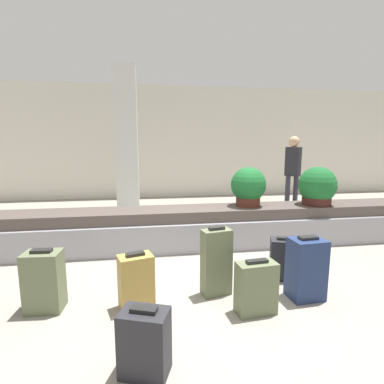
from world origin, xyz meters
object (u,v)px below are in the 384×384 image
at_px(suitcase_6, 306,269).
at_px(potted_plant_0, 317,187).
at_px(pillar, 127,142).
at_px(suitcase_2, 216,262).
at_px(suitcase_3, 256,288).
at_px(potted_plant_1, 248,187).
at_px(suitcase_1, 44,281).
at_px(traveler_0, 293,167).
at_px(suitcase_7, 145,342).
at_px(suitcase_0, 136,281).
at_px(suitcase_4, 283,259).

xyz_separation_m(suitcase_6, potted_plant_0, (1.12, 1.70, 0.57)).
bearing_deg(pillar, suitcase_2, -74.15).
bearing_deg(suitcase_3, potted_plant_1, 67.69).
bearing_deg(suitcase_2, suitcase_1, 169.85).
xyz_separation_m(pillar, suitcase_1, (-0.59, -3.94, -1.31)).
height_order(pillar, suitcase_2, pillar).
relative_size(potted_plant_1, traveler_0, 0.35).
xyz_separation_m(pillar, suitcase_2, (1.10, -3.89, -1.24)).
relative_size(potted_plant_0, potted_plant_1, 1.00).
xyz_separation_m(suitcase_6, suitcase_7, (-1.63, -0.79, -0.08)).
height_order(suitcase_0, suitcase_7, suitcase_0).
height_order(suitcase_7, potted_plant_0, potted_plant_0).
height_order(suitcase_6, traveler_0, traveler_0).
distance_m(pillar, traveler_0, 3.80).
height_order(suitcase_1, suitcase_7, suitcase_1).
bearing_deg(potted_plant_0, traveler_0, 72.95).
distance_m(pillar, suitcase_3, 4.71).
height_order(suitcase_7, traveler_0, traveler_0).
relative_size(suitcase_2, suitcase_3, 1.40).
xyz_separation_m(suitcase_0, suitcase_4, (1.69, 0.38, -0.03)).
xyz_separation_m(suitcase_3, suitcase_7, (-1.03, -0.61, -0.01)).
distance_m(suitcase_1, suitcase_3, 2.01).
distance_m(suitcase_7, traveler_0, 5.74).
distance_m(suitcase_0, potted_plant_0, 3.33).
bearing_deg(potted_plant_1, traveler_0, 48.31).
bearing_deg(potted_plant_0, suitcase_3, -132.36).
relative_size(potted_plant_0, traveler_0, 0.35).
xyz_separation_m(pillar, potted_plant_1, (1.99, -2.31, -0.70)).
relative_size(suitcase_0, traveler_0, 0.32).
height_order(pillar, suitcase_7, pillar).
bearing_deg(suitcase_7, suitcase_0, 115.24).
relative_size(suitcase_6, potted_plant_0, 1.07).
height_order(suitcase_4, traveler_0, traveler_0).
relative_size(pillar, suitcase_6, 4.85).
height_order(suitcase_3, suitcase_4, suitcase_3).
height_order(pillar, potted_plant_0, pillar).
xyz_separation_m(suitcase_4, traveler_0, (1.78, 3.31, 0.80)).
relative_size(pillar, suitcase_2, 4.36).
height_order(suitcase_2, traveler_0, traveler_0).
bearing_deg(suitcase_2, suitcase_0, 178.00).
bearing_deg(potted_plant_1, suitcase_2, -119.37).
bearing_deg(suitcase_7, potted_plant_0, 62.07).
height_order(suitcase_1, suitcase_2, suitcase_2).
bearing_deg(traveler_0, potted_plant_0, -56.38).
height_order(suitcase_2, suitcase_7, suitcase_2).
height_order(suitcase_1, potted_plant_0, potted_plant_0).
bearing_deg(suitcase_2, potted_plant_0, 24.67).
distance_m(suitcase_1, potted_plant_0, 4.05).
height_order(suitcase_0, suitcase_2, suitcase_2).
xyz_separation_m(suitcase_1, potted_plant_0, (3.70, 1.53, 0.59)).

